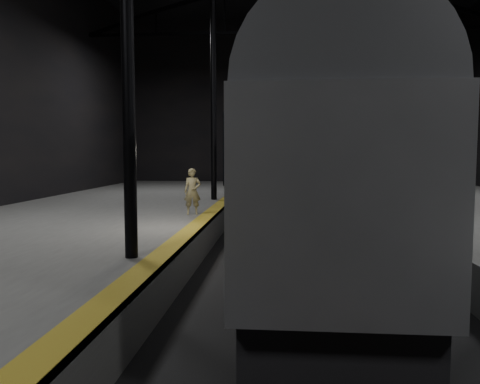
# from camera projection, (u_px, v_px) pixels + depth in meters

# --- Properties ---
(ground) EXTENTS (44.00, 44.00, 0.00)m
(ground) POSITION_uv_depth(u_px,v_px,m) (306.00, 263.00, 13.34)
(ground) COLOR black
(ground) RESTS_ON ground
(platform_left) EXTENTS (9.00, 43.80, 1.00)m
(platform_left) POSITION_uv_depth(u_px,v_px,m) (53.00, 242.00, 13.94)
(platform_left) COLOR #52514F
(platform_left) RESTS_ON ground
(tactile_strip) EXTENTS (0.50, 43.80, 0.01)m
(tactile_strip) POSITION_uv_depth(u_px,v_px,m) (194.00, 227.00, 13.53)
(tactile_strip) COLOR olive
(tactile_strip) RESTS_ON platform_left
(track) EXTENTS (2.40, 43.00, 0.24)m
(track) POSITION_uv_depth(u_px,v_px,m) (306.00, 261.00, 13.33)
(track) COLOR #3F3328
(track) RESTS_ON ground
(train) EXTENTS (2.94, 19.61, 5.24)m
(train) POSITION_uv_depth(u_px,v_px,m) (304.00, 160.00, 15.08)
(train) COLOR #999CA1
(train) RESTS_ON ground
(woman) EXTENTS (0.65, 0.49, 1.61)m
(woman) POSITION_uv_depth(u_px,v_px,m) (192.00, 191.00, 16.23)
(woman) COLOR #8C8156
(woman) RESTS_ON platform_left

